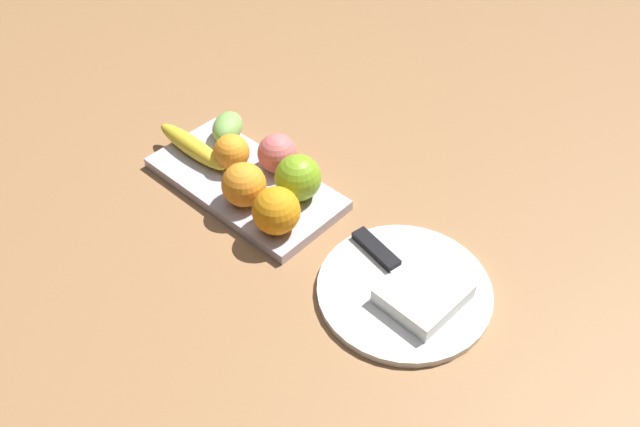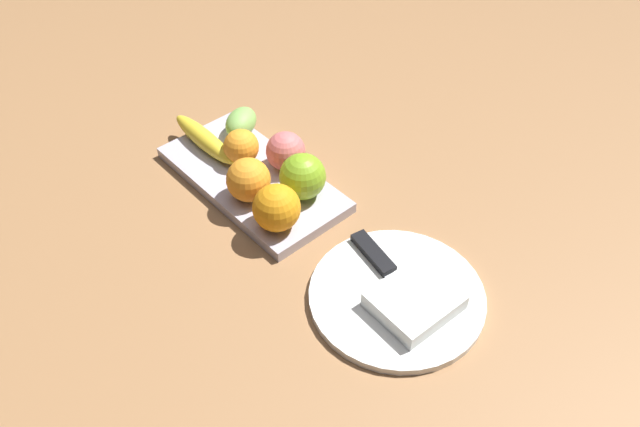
% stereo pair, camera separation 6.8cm
% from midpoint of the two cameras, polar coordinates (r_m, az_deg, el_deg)
% --- Properties ---
extents(ground_plane, '(2.40, 2.40, 0.00)m').
position_cam_midpoint_polar(ground_plane, '(1.11, -8.35, 2.21)').
color(ground_plane, '#986A42').
extents(fruit_tray, '(0.34, 0.17, 0.02)m').
position_cam_midpoint_polar(fruit_tray, '(1.11, -8.20, 2.58)').
color(fruit_tray, '#B7B0C0').
rests_on(fruit_tray, ground_plane).
extents(apple, '(0.08, 0.08, 0.08)m').
position_cam_midpoint_polar(apple, '(1.04, -3.84, 3.12)').
color(apple, '#7FB022').
rests_on(apple, fruit_tray).
extents(banana, '(0.18, 0.04, 0.03)m').
position_cam_midpoint_polar(banana, '(1.16, -12.92, 5.77)').
color(banana, yellow).
rests_on(banana, fruit_tray).
extents(orange_near_apple, '(0.06, 0.06, 0.06)m').
position_cam_midpoint_polar(orange_near_apple, '(1.11, -9.58, 5.35)').
color(orange_near_apple, orange).
rests_on(orange_near_apple, fruit_tray).
extents(orange_near_banana, '(0.08, 0.08, 0.08)m').
position_cam_midpoint_polar(orange_near_banana, '(0.99, -5.87, 0.18)').
color(orange_near_banana, orange).
rests_on(orange_near_banana, fruit_tray).
extents(orange_center, '(0.07, 0.07, 0.07)m').
position_cam_midpoint_polar(orange_center, '(1.04, -8.62, 2.49)').
color(orange_center, orange).
rests_on(orange_center, fruit_tray).
extents(peach, '(0.07, 0.07, 0.07)m').
position_cam_midpoint_polar(peach, '(1.09, -5.59, 5.26)').
color(peach, '#DC6A69').
rests_on(peach, fruit_tray).
extents(grape_bunch, '(0.08, 0.09, 0.04)m').
position_cam_midpoint_polar(grape_bunch, '(1.18, -9.83, 7.48)').
color(grape_bunch, '#82B956').
rests_on(grape_bunch, fruit_tray).
extents(dinner_plate, '(0.25, 0.25, 0.01)m').
position_cam_midpoint_polar(dinner_plate, '(0.95, 5.49, -6.76)').
color(dinner_plate, white).
rests_on(dinner_plate, ground_plane).
extents(folded_napkin, '(0.10, 0.12, 0.03)m').
position_cam_midpoint_polar(folded_napkin, '(0.92, 7.13, -7.03)').
color(folded_napkin, white).
rests_on(folded_napkin, dinner_plate).
extents(knife, '(0.18, 0.06, 0.01)m').
position_cam_midpoint_polar(knife, '(0.97, 3.56, -3.82)').
color(knife, silver).
rests_on(knife, dinner_plate).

